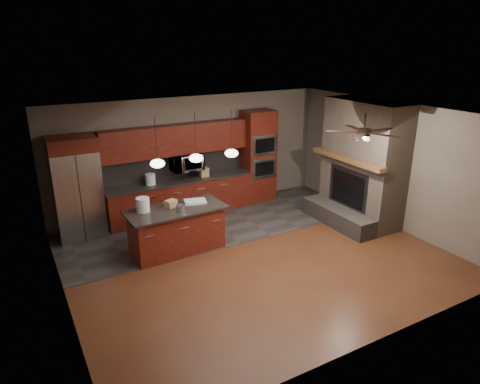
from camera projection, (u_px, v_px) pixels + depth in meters
ground at (255, 256)px, 8.47m from camera, size 7.00×7.00×0.00m
ceiling at (257, 115)px, 7.52m from camera, size 7.00×6.00×0.02m
back_wall at (193, 154)px, 10.46m from camera, size 7.00×0.02×2.80m
right_wall at (389, 164)px, 9.61m from camera, size 0.02×6.00×2.80m
left_wall at (56, 227)px, 6.38m from camera, size 0.02×6.00×2.80m
slate_tile_patch at (215, 224)px, 9.94m from camera, size 7.00×2.40×0.01m
fireplace_column at (361, 167)px, 9.76m from camera, size 1.30×2.10×2.80m
back_cabinetry at (179, 180)px, 10.20m from camera, size 3.59×0.64×2.20m
oven_tower at (258, 156)px, 11.06m from camera, size 0.80×0.63×2.38m
microwave at (186, 162)px, 10.16m from camera, size 0.73×0.41×0.50m
refrigerator at (77, 189)px, 8.95m from camera, size 0.95×0.75×2.20m
kitchen_island at (177, 230)px, 8.53m from camera, size 1.98×0.96×0.92m
white_bucket at (143, 205)px, 8.19m from camera, size 0.29×0.29×0.28m
paint_can at (181, 208)px, 8.24m from camera, size 0.22×0.22×0.12m
paint_tray at (195, 201)px, 8.69m from camera, size 0.50×0.40×0.04m
cardboard_box at (171, 204)px, 8.44m from camera, size 0.27×0.23×0.14m
counter_bucket at (150, 179)px, 9.79m from camera, size 0.27×0.27×0.25m
counter_box at (204, 172)px, 10.37m from camera, size 0.20×0.16×0.22m
pendant_left at (157, 163)px, 7.62m from camera, size 0.26×0.26×0.92m
pendant_center at (196, 158)px, 7.96m from camera, size 0.26×0.26×0.92m
pendant_right at (231, 153)px, 8.31m from camera, size 0.26×0.26×0.92m
ceiling_fan at (364, 132)px, 7.81m from camera, size 1.27×1.33×0.41m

